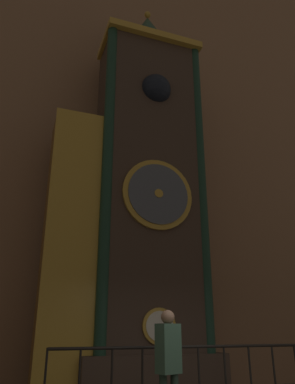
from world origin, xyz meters
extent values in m
cube|color=#936B4C|center=(0.00, 5.61, 7.96)|extent=(24.00, 0.30, 15.92)
cube|color=#423328|center=(0.01, 4.36, 0.46)|extent=(3.19, 1.61, 0.92)
cube|color=#423328|center=(0.01, 4.36, 5.08)|extent=(2.55, 1.40, 8.33)
cube|color=gold|center=(0.01, 4.25, 9.14)|extent=(2.76, 1.54, 0.20)
cylinder|color=gold|center=(0.01, 3.63, 1.47)|extent=(0.75, 0.05, 0.75)
cylinder|color=silver|center=(0.01, 3.60, 1.47)|extent=(0.61, 0.03, 0.61)
cylinder|color=gold|center=(0.01, 3.63, 4.42)|extent=(1.74, 0.07, 1.74)
cylinder|color=#4C515B|center=(0.01, 3.58, 4.42)|extent=(1.50, 0.04, 1.50)
cylinder|color=gold|center=(0.01, 3.56, 4.42)|extent=(0.21, 0.03, 0.21)
cube|color=black|center=(0.01, 4.15, 7.41)|extent=(1.04, 0.42, 1.04)
sphere|color=black|center=(0.01, 3.73, 7.41)|extent=(0.83, 0.83, 0.83)
cylinder|color=#193828|center=(-1.21, 3.74, 5.08)|extent=(0.27, 0.27, 8.33)
cylinder|color=#193828|center=(1.23, 3.74, 5.08)|extent=(0.27, 0.27, 8.33)
cylinder|color=gold|center=(0.01, 4.36, 9.39)|extent=(1.08, 1.08, 0.30)
cone|color=#1C3D2C|center=(0.01, 4.36, 10.02)|extent=(1.03, 1.03, 0.96)
sphere|color=gold|center=(0.01, 4.36, 10.62)|extent=(0.20, 0.20, 0.20)
cube|color=brown|center=(-1.88, 4.41, 3.17)|extent=(1.13, 1.19, 6.35)
cube|color=gold|center=(-1.88, 3.80, 3.17)|extent=(1.19, 0.06, 6.35)
cylinder|color=black|center=(-0.41, 2.04, 0.57)|extent=(0.04, 0.04, 1.15)
cylinder|color=black|center=(0.09, 2.04, 0.57)|extent=(0.04, 0.04, 1.15)
cylinder|color=black|center=(0.59, 2.04, 0.57)|extent=(0.04, 0.04, 1.15)
cylinder|color=black|center=(1.08, 2.04, 0.57)|extent=(0.04, 0.04, 1.15)
cylinder|color=black|center=(1.58, 2.04, 0.57)|extent=(0.04, 0.04, 1.15)
cylinder|color=black|center=(0.09, 2.04, 1.13)|extent=(4.98, 0.05, 0.05)
cube|color=#385642|center=(-0.74, 1.37, 1.14)|extent=(0.39, 0.32, 0.68)
sphere|color=#8C664C|center=(-0.74, 1.37, 1.58)|extent=(0.21, 0.21, 0.21)
camera|label=1|loc=(-3.03, -4.13, 1.40)|focal=35.00mm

